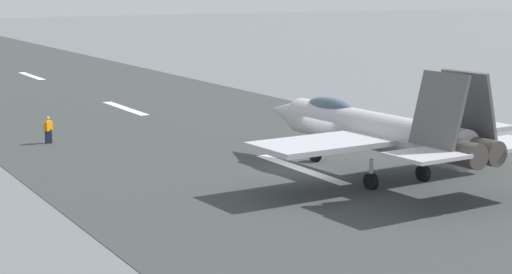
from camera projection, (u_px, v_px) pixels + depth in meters
name	position (u px, v px, depth m)	size (l,w,h in m)	color
ground_plane	(303.00, 170.00, 43.44)	(400.00, 400.00, 0.00)	slate
runway_strip	(303.00, 170.00, 43.42)	(240.00, 26.00, 0.02)	#353938
fighter_jet	(374.00, 129.00, 41.20)	(16.31, 13.85, 5.58)	#B2B0B6
crew_person	(48.00, 130.00, 50.47)	(0.46, 0.63, 1.60)	#1E2338
marker_cone_mid	(449.00, 131.00, 53.11)	(0.44, 0.44, 0.55)	orange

